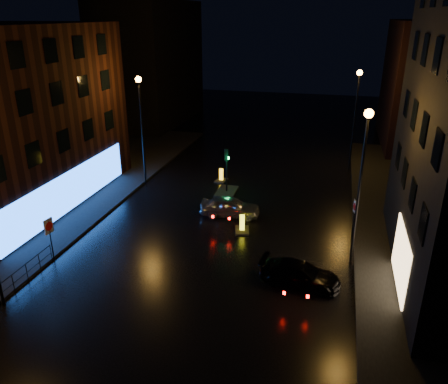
{
  "coord_description": "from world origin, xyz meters",
  "views": [
    {
      "loc": [
        6.31,
        -15.64,
        12.55
      ],
      "look_at": [
        0.32,
        7.38,
        2.8
      ],
      "focal_mm": 35.0,
      "sensor_mm": 36.0,
      "label": 1
    }
  ],
  "objects": [
    {
      "name": "building_far_left",
      "position": [
        -16.0,
        35.0,
        7.0
      ],
      "size": [
        8.0,
        16.0,
        14.0
      ],
      "primitive_type": "cube",
      "color": "black",
      "rests_on": "ground"
    },
    {
      "name": "street_lamp_rfar",
      "position": [
        7.8,
        22.0,
        5.56
      ],
      "size": [
        0.44,
        0.44,
        8.37
      ],
      "color": "black",
      "rests_on": "ground"
    },
    {
      "name": "dark_sedan",
      "position": [
        5.32,
        3.17,
        0.58
      ],
      "size": [
        4.17,
        2.09,
        1.16
      ],
      "primitive_type": "imported",
      "rotation": [
        0.0,
        0.0,
        1.45
      ],
      "color": "black",
      "rests_on": "ground"
    },
    {
      "name": "bollard_near",
      "position": [
        1.31,
        8.06,
        0.24
      ],
      "size": [
        1.1,
        1.41,
        1.1
      ],
      "rotation": [
        0.0,
        0.0,
        0.23
      ],
      "color": "black",
      "rests_on": "ground"
    },
    {
      "name": "building_far_right",
      "position": [
        15.0,
        32.0,
        6.0
      ],
      "size": [
        8.0,
        14.0,
        12.0
      ],
      "primitive_type": "cube",
      "color": "black",
      "rests_on": "ground"
    },
    {
      "name": "ground",
      "position": [
        0.0,
        0.0,
        0.0
      ],
      "size": [
        120.0,
        120.0,
        0.0
      ],
      "primitive_type": "plane",
      "color": "black",
      "rests_on": "ground"
    },
    {
      "name": "silver_hatchback",
      "position": [
        0.05,
        10.04,
        0.67
      ],
      "size": [
        4.06,
        1.93,
        1.34
      ],
      "primitive_type": "imported",
      "rotation": [
        0.0,
        0.0,
        1.66
      ],
      "color": "#B0B2B8",
      "rests_on": "ground"
    },
    {
      "name": "bollard_far",
      "position": [
        -2.21,
        16.24,
        0.23
      ],
      "size": [
        0.95,
        1.29,
        1.04
      ],
      "rotation": [
        0.0,
        0.0,
        -0.14
      ],
      "color": "black",
      "rests_on": "ground"
    },
    {
      "name": "street_lamp_rnear",
      "position": [
        7.8,
        6.0,
        5.56
      ],
      "size": [
        0.44,
        0.44,
        8.37
      ],
      "color": "black",
      "rests_on": "ground"
    },
    {
      "name": "road_sign_left",
      "position": [
        -7.9,
        2.04,
        1.9
      ],
      "size": [
        0.14,
        0.61,
        2.53
      ],
      "rotation": [
        0.0,
        0.0,
        -0.13
      ],
      "color": "black",
      "rests_on": "ground"
    },
    {
      "name": "traffic_signal",
      "position": [
        -1.2,
        14.0,
        0.5
      ],
      "size": [
        1.4,
        2.4,
        3.45
      ],
      "color": "black",
      "rests_on": "ground"
    },
    {
      "name": "guard_railing",
      "position": [
        -8.0,
        -1.0,
        0.74
      ],
      "size": [
        0.05,
        6.04,
        1.0
      ],
      "color": "black",
      "rests_on": "ground"
    },
    {
      "name": "pavement_left",
      "position": [
        -14.0,
        8.0,
        0.07
      ],
      "size": [
        12.0,
        44.0,
        0.15
      ],
      "primitive_type": "cube",
      "color": "black",
      "rests_on": "ground"
    },
    {
      "name": "road_sign_right",
      "position": [
        7.9,
        9.09,
        1.76
      ],
      "size": [
        0.19,
        0.56,
        2.35
      ],
      "rotation": [
        0.0,
        0.0,
        3.38
      ],
      "color": "black",
      "rests_on": "ground"
    },
    {
      "name": "street_lamp_lfar",
      "position": [
        -7.8,
        14.0,
        5.56
      ],
      "size": [
        0.44,
        0.44,
        8.37
      ],
      "color": "black",
      "rests_on": "ground"
    }
  ]
}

